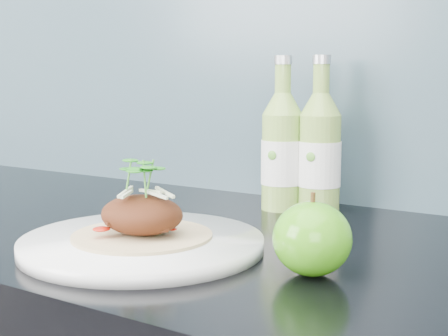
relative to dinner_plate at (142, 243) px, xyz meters
The scene contains 5 objects.
dinner_plate is the anchor object (origin of this frame).
pork_taco 0.04m from the dinner_plate, behind, with size 0.17×0.17×0.10m.
green_apple 0.22m from the dinner_plate, ahead, with size 0.10×0.10×0.09m.
cider_bottle_left 0.32m from the dinner_plate, 84.77° to the left, with size 0.08×0.08×0.24m.
cider_bottle_right 0.35m from the dinner_plate, 74.90° to the left, with size 0.09×0.09×0.24m.
Camera 1 is at (0.40, 1.01, 1.11)m, focal length 50.00 mm.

